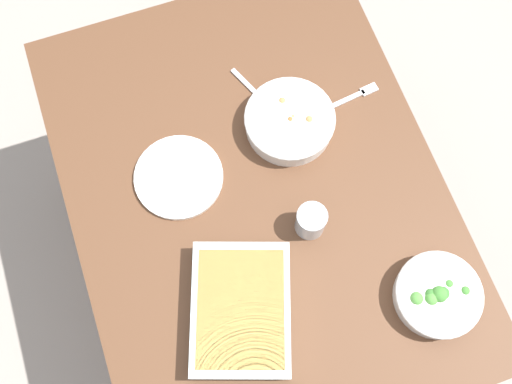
# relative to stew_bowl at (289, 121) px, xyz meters

# --- Properties ---
(ground_plane) EXTENTS (6.00, 6.00, 0.00)m
(ground_plane) POSITION_rel_stew_bowl_xyz_m (0.14, -0.14, -0.77)
(ground_plane) COLOR #9E9389
(dining_table) EXTENTS (1.20, 0.90, 0.74)m
(dining_table) POSITION_rel_stew_bowl_xyz_m (0.14, -0.14, -0.12)
(dining_table) COLOR brown
(dining_table) RESTS_ON ground_plane
(stew_bowl) EXTENTS (0.23, 0.23, 0.06)m
(stew_bowl) POSITION_rel_stew_bowl_xyz_m (0.00, 0.00, 0.00)
(stew_bowl) COLOR silver
(stew_bowl) RESTS_ON dining_table
(broccoli_bowl) EXTENTS (0.20, 0.20, 0.07)m
(broccoli_bowl) POSITION_rel_stew_bowl_xyz_m (0.52, 0.17, -0.00)
(broccoli_bowl) COLOR silver
(broccoli_bowl) RESTS_ON dining_table
(baking_dish) EXTENTS (0.36, 0.31, 0.06)m
(baking_dish) POSITION_rel_stew_bowl_xyz_m (0.40, -0.26, 0.00)
(baking_dish) COLOR silver
(baking_dish) RESTS_ON dining_table
(drink_cup) EXTENTS (0.07, 0.07, 0.08)m
(drink_cup) POSITION_rel_stew_bowl_xyz_m (0.26, -0.04, 0.01)
(drink_cup) COLOR #B2BCC6
(drink_cup) RESTS_ON dining_table
(side_plate) EXTENTS (0.22, 0.22, 0.01)m
(side_plate) POSITION_rel_stew_bowl_xyz_m (0.04, -0.30, -0.03)
(side_plate) COLOR silver
(side_plate) RESTS_ON dining_table
(spoon_by_stew) EXTENTS (0.17, 0.08, 0.01)m
(spoon_by_stew) POSITION_rel_stew_bowl_xyz_m (-0.10, -0.04, -0.03)
(spoon_by_stew) COLOR silver
(spoon_by_stew) RESTS_ON dining_table
(fork_on_table) EXTENTS (0.04, 0.18, 0.01)m
(fork_on_table) POSITION_rel_stew_bowl_xyz_m (-0.02, 0.18, -0.03)
(fork_on_table) COLOR silver
(fork_on_table) RESTS_ON dining_table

